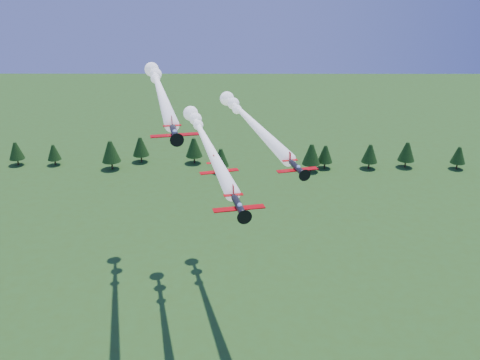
{
  "coord_description": "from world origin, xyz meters",
  "views": [
    {
      "loc": [
        1.48,
        -85.36,
        75.89
      ],
      "look_at": [
        1.26,
        0.0,
        40.68
      ],
      "focal_mm": 40.0,
      "sensor_mm": 36.0,
      "label": 1
    }
  ],
  "objects_px": {
    "plane_lead": "(205,140)",
    "plane_slot": "(219,169)",
    "plane_left": "(159,88)",
    "plane_right": "(249,119)"
  },
  "relations": [
    {
      "from": "plane_lead",
      "to": "plane_slot",
      "type": "bearing_deg",
      "value": -90.31
    },
    {
      "from": "plane_left",
      "to": "plane_right",
      "type": "xyz_separation_m",
      "value": [
        19.96,
        -0.07,
        -7.21
      ]
    },
    {
      "from": "plane_lead",
      "to": "plane_slot",
      "type": "xyz_separation_m",
      "value": [
        3.43,
        -15.96,
        -0.47
      ]
    },
    {
      "from": "plane_slot",
      "to": "plane_left",
      "type": "bearing_deg",
      "value": 101.72
    },
    {
      "from": "plane_right",
      "to": "plane_lead",
      "type": "bearing_deg",
      "value": -149.01
    },
    {
      "from": "plane_left",
      "to": "plane_slot",
      "type": "distance_m",
      "value": 30.71
    },
    {
      "from": "plane_lead",
      "to": "plane_left",
      "type": "height_order",
      "value": "plane_left"
    },
    {
      "from": "plane_left",
      "to": "plane_slot",
      "type": "bearing_deg",
      "value": -73.38
    },
    {
      "from": "plane_right",
      "to": "plane_left",
      "type": "bearing_deg",
      "value": 165.15
    },
    {
      "from": "plane_lead",
      "to": "plane_slot",
      "type": "height_order",
      "value": "plane_lead"
    }
  ]
}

